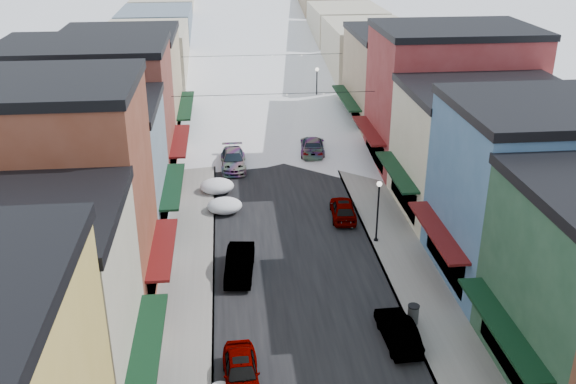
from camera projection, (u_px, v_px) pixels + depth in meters
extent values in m
cube|color=black|center=(261.00, 101.00, 72.13)|extent=(10.00, 160.00, 0.01)
cube|color=gray|center=(202.00, 102.00, 71.49)|extent=(3.20, 160.00, 0.15)
cube|color=gray|center=(319.00, 99.00, 72.70)|extent=(3.20, 160.00, 0.15)
cube|color=slate|center=(216.00, 102.00, 71.64)|extent=(0.10, 160.00, 0.15)
cube|color=slate|center=(305.00, 99.00, 72.56)|extent=(0.10, 160.00, 0.15)
cube|color=beige|center=(4.00, 322.00, 25.87)|extent=(10.00, 8.00, 9.00)
cube|color=black|center=(148.00, 340.00, 26.90)|extent=(1.20, 6.80, 0.15)
cube|color=brown|center=(37.00, 206.00, 32.50)|extent=(11.00, 8.00, 12.00)
cube|color=black|center=(15.00, 85.00, 29.97)|extent=(11.20, 8.20, 0.50)
cube|color=#5A0F0F|center=(163.00, 248.00, 34.19)|extent=(1.20, 6.80, 0.15)
cube|color=gray|center=(83.00, 174.00, 40.99)|extent=(10.00, 9.00, 8.50)
cube|color=black|center=(74.00, 106.00, 39.17)|extent=(10.20, 9.20, 0.50)
cube|color=black|center=(173.00, 186.00, 41.92)|extent=(1.20, 7.65, 0.15)
cube|color=brown|center=(91.00, 118.00, 48.68)|extent=(12.00, 9.00, 10.50)
cube|color=black|center=(81.00, 45.00, 46.46)|extent=(12.20, 9.20, 0.50)
cube|color=#5A0F0F|center=(180.00, 141.00, 50.12)|extent=(1.20, 7.65, 0.15)
cube|color=tan|center=(123.00, 90.00, 58.08)|extent=(10.00, 11.00, 9.50)
cube|color=black|center=(117.00, 34.00, 56.06)|extent=(10.20, 11.20, 0.50)
cube|color=black|center=(186.00, 105.00, 59.22)|extent=(1.20, 9.35, 0.15)
cube|color=black|center=(501.00, 326.00, 27.84)|extent=(1.20, 7.65, 0.15)
cube|color=#416993|center=(537.00, 198.00, 35.82)|extent=(10.00, 9.00, 10.00)
cube|color=black|center=(553.00, 107.00, 33.70)|extent=(10.20, 9.20, 0.50)
cube|color=#5A0F0F|center=(437.00, 231.00, 36.03)|extent=(1.20, 7.65, 0.15)
cube|color=beige|center=(483.00, 154.00, 44.36)|extent=(11.00, 9.00, 8.50)
cube|color=black|center=(492.00, 90.00, 42.54)|extent=(11.20, 9.20, 0.50)
cube|color=black|center=(396.00, 171.00, 44.22)|extent=(1.20, 7.65, 0.15)
cube|color=maroon|center=(450.00, 101.00, 52.09)|extent=(12.00, 9.00, 11.00)
cube|color=black|center=(457.00, 29.00, 49.77)|extent=(12.20, 9.20, 0.50)
cube|color=#5A0F0F|center=(368.00, 130.00, 52.42)|extent=(1.20, 7.65, 0.15)
cube|color=tan|center=(404.00, 83.00, 61.51)|extent=(10.00, 11.00, 9.00)
cube|color=black|center=(408.00, 33.00, 59.59)|extent=(10.20, 11.20, 0.50)
cube|color=black|center=(346.00, 98.00, 61.52)|extent=(1.20, 9.35, 0.15)
cube|color=gray|center=(147.00, 64.00, 71.19)|extent=(9.00, 13.00, 8.00)
cube|color=gray|center=(368.00, 60.00, 73.48)|extent=(9.00, 13.00, 8.00)
cube|color=gray|center=(157.00, 41.00, 83.94)|extent=(9.00, 13.00, 8.00)
cube|color=gray|center=(346.00, 37.00, 86.22)|extent=(9.00, 13.00, 8.00)
cube|color=gray|center=(165.00, 24.00, 96.68)|extent=(9.00, 13.00, 8.00)
cube|color=gray|center=(329.00, 21.00, 98.96)|extent=(9.00, 13.00, 8.00)
cube|color=gray|center=(172.00, 10.00, 109.42)|extent=(9.00, 13.00, 8.00)
cube|color=gray|center=(316.00, 8.00, 111.71)|extent=(9.00, 13.00, 8.00)
cylinder|color=black|center=(275.00, 94.00, 51.42)|extent=(16.40, 0.04, 0.04)
cylinder|color=black|center=(263.00, 55.00, 65.07)|extent=(16.40, 0.04, 0.04)
imported|color=gray|center=(241.00, 372.00, 28.87)|extent=(1.78, 4.08, 1.37)
imported|color=black|center=(240.00, 263.00, 37.61)|extent=(1.98, 4.56, 1.46)
imported|color=#919498|center=(233.00, 160.00, 53.18)|extent=(2.08, 5.02, 1.45)
imported|color=black|center=(398.00, 330.00, 31.73)|extent=(1.57, 4.08, 1.33)
imported|color=gray|center=(343.00, 209.00, 44.52)|extent=(1.96, 4.22, 1.40)
imported|color=black|center=(312.00, 146.00, 56.32)|extent=(2.63, 5.32, 1.49)
imported|color=#ADB0B6|center=(259.00, 113.00, 65.14)|extent=(2.58, 5.19, 1.70)
imported|color=white|center=(266.00, 63.00, 86.31)|extent=(3.02, 5.95, 1.61)
cylinder|color=#505355|center=(413.00, 314.00, 33.02)|extent=(0.57, 0.57, 0.98)
cylinder|color=black|center=(414.00, 306.00, 32.81)|extent=(0.61, 0.61, 0.07)
cylinder|color=black|center=(376.00, 240.00, 41.45)|extent=(0.29, 0.29, 0.10)
cylinder|color=black|center=(378.00, 214.00, 40.69)|extent=(0.11, 0.11, 3.82)
sphere|color=white|center=(379.00, 184.00, 39.87)|extent=(0.34, 0.34, 0.34)
cylinder|color=black|center=(316.00, 111.00, 68.01)|extent=(0.32, 0.32, 0.11)
cylinder|color=black|center=(317.00, 91.00, 67.16)|extent=(0.13, 0.13, 4.31)
sphere|color=white|center=(317.00, 69.00, 66.23)|extent=(0.39, 0.39, 0.39)
ellipsoid|color=white|center=(225.00, 206.00, 45.42)|extent=(2.48, 2.10, 1.05)
ellipsoid|color=white|center=(227.00, 202.00, 46.64)|extent=(1.06, 0.95, 0.53)
ellipsoid|color=white|center=(217.00, 186.00, 48.59)|extent=(2.58, 2.18, 1.09)
ellipsoid|color=white|center=(220.00, 183.00, 49.81)|extent=(1.10, 0.99, 0.55)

